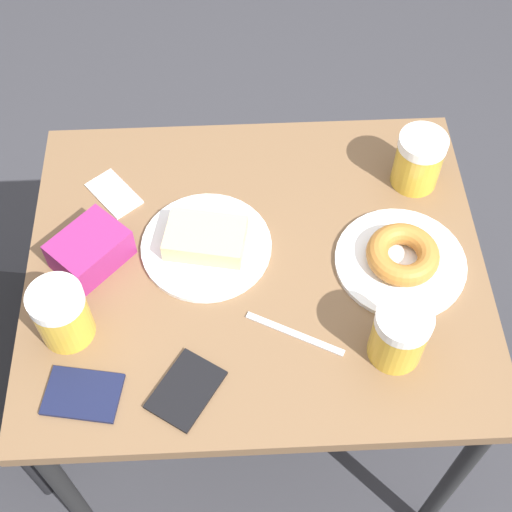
{
  "coord_description": "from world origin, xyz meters",
  "views": [
    {
      "loc": [
        -0.75,
        0.03,
        1.85
      ],
      "look_at": [
        0.0,
        0.0,
        0.75
      ],
      "focal_mm": 50.0,
      "sensor_mm": 36.0,
      "label": 1
    }
  ],
  "objects_px": {
    "napkin_folded": "(114,194)",
    "plate_with_donut": "(402,258)",
    "fork": "(295,334)",
    "beer_mug_right": "(399,335)",
    "plate_with_cake": "(206,242)",
    "beer_mug_left": "(62,314)",
    "beer_mug_center": "(418,160)",
    "passport_far_edge": "(186,390)",
    "blue_pouch": "(90,250)",
    "passport_near_edge": "(83,394)"
  },
  "relations": [
    {
      "from": "napkin_folded",
      "to": "plate_with_donut",
      "type": "bearing_deg",
      "value": -109.4
    },
    {
      "from": "napkin_folded",
      "to": "fork",
      "type": "bearing_deg",
      "value": -134.52
    },
    {
      "from": "beer_mug_right",
      "to": "plate_with_cake",
      "type": "bearing_deg",
      "value": 53.97
    },
    {
      "from": "plate_with_cake",
      "to": "fork",
      "type": "bearing_deg",
      "value": -141.6
    },
    {
      "from": "plate_with_donut",
      "to": "beer_mug_left",
      "type": "height_order",
      "value": "beer_mug_left"
    },
    {
      "from": "plate_with_donut",
      "to": "beer_mug_center",
      "type": "xyz_separation_m",
      "value": [
        0.2,
        -0.06,
        0.04
      ]
    },
    {
      "from": "napkin_folded",
      "to": "passport_far_edge",
      "type": "distance_m",
      "value": 0.46
    },
    {
      "from": "fork",
      "to": "blue_pouch",
      "type": "distance_m",
      "value": 0.41
    },
    {
      "from": "plate_with_cake",
      "to": "fork",
      "type": "distance_m",
      "value": 0.25
    },
    {
      "from": "beer_mug_left",
      "to": "fork",
      "type": "xyz_separation_m",
      "value": [
        -0.03,
        -0.4,
        -0.06
      ]
    },
    {
      "from": "beer_mug_left",
      "to": "plate_with_donut",
      "type": "bearing_deg",
      "value": -79.26
    },
    {
      "from": "beer_mug_left",
      "to": "passport_near_edge",
      "type": "bearing_deg",
      "value": -164.04
    },
    {
      "from": "passport_far_edge",
      "to": "blue_pouch",
      "type": "bearing_deg",
      "value": 32.92
    },
    {
      "from": "plate_with_donut",
      "to": "beer_mug_center",
      "type": "relative_size",
      "value": 2.02
    },
    {
      "from": "beer_mug_right",
      "to": "beer_mug_center",
      "type": "bearing_deg",
      "value": -14.57
    },
    {
      "from": "passport_near_edge",
      "to": "plate_with_donut",
      "type": "bearing_deg",
      "value": -67.44
    },
    {
      "from": "beer_mug_center",
      "to": "napkin_folded",
      "type": "bearing_deg",
      "value": 90.8
    },
    {
      "from": "beer_mug_right",
      "to": "passport_near_edge",
      "type": "bearing_deg",
      "value": 96.1
    },
    {
      "from": "beer_mug_left",
      "to": "fork",
      "type": "relative_size",
      "value": 0.71
    },
    {
      "from": "beer_mug_right",
      "to": "passport_far_edge",
      "type": "distance_m",
      "value": 0.37
    },
    {
      "from": "beer_mug_left",
      "to": "beer_mug_right",
      "type": "bearing_deg",
      "value": -96.62
    },
    {
      "from": "beer_mug_right",
      "to": "fork",
      "type": "distance_m",
      "value": 0.19
    },
    {
      "from": "plate_with_cake",
      "to": "blue_pouch",
      "type": "relative_size",
      "value": 1.5
    },
    {
      "from": "beer_mug_center",
      "to": "napkin_folded",
      "type": "relative_size",
      "value": 0.93
    },
    {
      "from": "plate_with_cake",
      "to": "passport_near_edge",
      "type": "distance_m",
      "value": 0.36
    },
    {
      "from": "napkin_folded",
      "to": "passport_far_edge",
      "type": "bearing_deg",
      "value": -160.98
    },
    {
      "from": "passport_near_edge",
      "to": "fork",
      "type": "bearing_deg",
      "value": -74.95
    },
    {
      "from": "beer_mug_left",
      "to": "napkin_folded",
      "type": "relative_size",
      "value": 0.93
    },
    {
      "from": "beer_mug_left",
      "to": "beer_mug_right",
      "type": "xyz_separation_m",
      "value": [
        -0.07,
        -0.57,
        0.0
      ]
    },
    {
      "from": "passport_far_edge",
      "to": "blue_pouch",
      "type": "distance_m",
      "value": 0.33
    },
    {
      "from": "plate_with_donut",
      "to": "fork",
      "type": "xyz_separation_m",
      "value": [
        -0.14,
        0.21,
        -0.02
      ]
    },
    {
      "from": "plate_with_cake",
      "to": "beer_mug_left",
      "type": "distance_m",
      "value": 0.3
    },
    {
      "from": "fork",
      "to": "passport_far_edge",
      "type": "bearing_deg",
      "value": 117.11
    },
    {
      "from": "beer_mug_center",
      "to": "fork",
      "type": "bearing_deg",
      "value": 141.86
    },
    {
      "from": "plate_with_donut",
      "to": "beer_mug_center",
      "type": "distance_m",
      "value": 0.22
    },
    {
      "from": "plate_with_cake",
      "to": "beer_mug_center",
      "type": "height_order",
      "value": "beer_mug_center"
    },
    {
      "from": "beer_mug_left",
      "to": "beer_mug_center",
      "type": "xyz_separation_m",
      "value": [
        0.32,
        -0.67,
        0.0
      ]
    },
    {
      "from": "beer_mug_center",
      "to": "blue_pouch",
      "type": "xyz_separation_m",
      "value": [
        -0.17,
        0.64,
        -0.03
      ]
    },
    {
      "from": "plate_with_cake",
      "to": "beer_mug_left",
      "type": "bearing_deg",
      "value": 124.79
    },
    {
      "from": "fork",
      "to": "plate_with_cake",
      "type": "bearing_deg",
      "value": 38.4
    },
    {
      "from": "fork",
      "to": "passport_far_edge",
      "type": "height_order",
      "value": "passport_far_edge"
    },
    {
      "from": "beer_mug_right",
      "to": "napkin_folded",
      "type": "bearing_deg",
      "value": 53.64
    },
    {
      "from": "beer_mug_left",
      "to": "napkin_folded",
      "type": "bearing_deg",
      "value": -10.76
    },
    {
      "from": "beer_mug_center",
      "to": "blue_pouch",
      "type": "height_order",
      "value": "beer_mug_center"
    },
    {
      "from": "napkin_folded",
      "to": "passport_near_edge",
      "type": "height_order",
      "value": "passport_near_edge"
    },
    {
      "from": "beer_mug_left",
      "to": "napkin_folded",
      "type": "xyz_separation_m",
      "value": [
        0.31,
        -0.06,
        -0.06
      ]
    },
    {
      "from": "beer_mug_left",
      "to": "napkin_folded",
      "type": "height_order",
      "value": "beer_mug_left"
    },
    {
      "from": "passport_far_edge",
      "to": "blue_pouch",
      "type": "relative_size",
      "value": 0.92
    },
    {
      "from": "passport_far_edge",
      "to": "passport_near_edge",
      "type": "bearing_deg",
      "value": 89.98
    },
    {
      "from": "beer_mug_left",
      "to": "beer_mug_right",
      "type": "relative_size",
      "value": 1.0
    }
  ]
}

